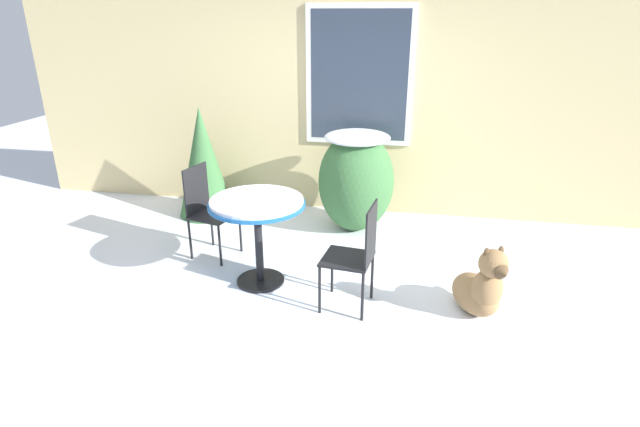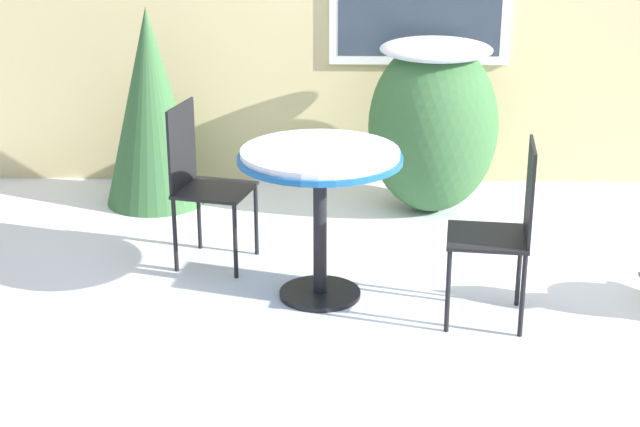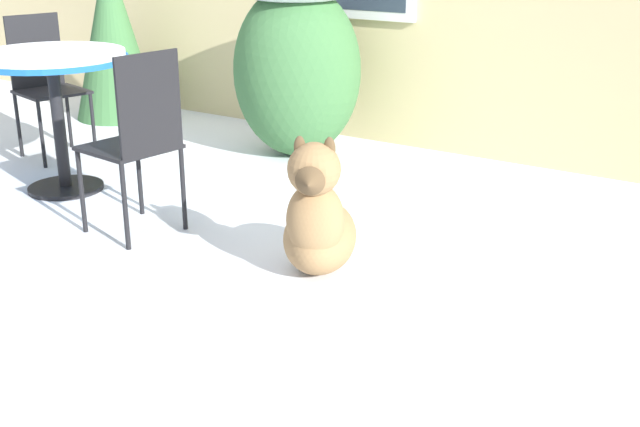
{
  "view_description": "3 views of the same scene",
  "coord_description": "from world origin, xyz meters",
  "px_view_note": "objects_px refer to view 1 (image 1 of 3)",
  "views": [
    {
      "loc": [
        0.81,
        -3.63,
        2.28
      ],
      "look_at": [
        0.0,
        0.6,
        0.55
      ],
      "focal_mm": 28.0,
      "sensor_mm": 36.0,
      "label": 1
    },
    {
      "loc": [
        -0.38,
        -4.52,
        2.18
      ],
      "look_at": [
        -0.48,
        0.2,
        0.46
      ],
      "focal_mm": 55.0,
      "sensor_mm": 36.0,
      "label": 2
    },
    {
      "loc": [
        3.22,
        -2.7,
        1.47
      ],
      "look_at": [
        1.39,
        0.07,
        0.26
      ],
      "focal_mm": 45.0,
      "sensor_mm": 36.0,
      "label": 3
    }
  ],
  "objects_px": {
    "patio_table": "(257,213)",
    "dog": "(480,288)",
    "patio_chair_near_table": "(207,208)",
    "patio_chair_far_side": "(356,253)"
  },
  "relations": [
    {
      "from": "patio_table",
      "to": "patio_chair_far_side",
      "type": "bearing_deg",
      "value": -15.89
    },
    {
      "from": "dog",
      "to": "patio_table",
      "type": "bearing_deg",
      "value": 148.86
    },
    {
      "from": "patio_table",
      "to": "dog",
      "type": "height_order",
      "value": "patio_table"
    },
    {
      "from": "patio_chair_near_table",
      "to": "dog",
      "type": "relative_size",
      "value": 1.38
    },
    {
      "from": "patio_chair_near_table",
      "to": "dog",
      "type": "bearing_deg",
      "value": -90.05
    },
    {
      "from": "patio_table",
      "to": "dog",
      "type": "xyz_separation_m",
      "value": [
        1.89,
        -0.18,
        -0.43
      ]
    },
    {
      "from": "patio_table",
      "to": "patio_chair_far_side",
      "type": "height_order",
      "value": "patio_chair_far_side"
    },
    {
      "from": "patio_chair_near_table",
      "to": "patio_chair_far_side",
      "type": "xyz_separation_m",
      "value": [
        1.57,
        -0.72,
        0.0
      ]
    },
    {
      "from": "dog",
      "to": "patio_chair_near_table",
      "type": "bearing_deg",
      "value": 140.31
    },
    {
      "from": "patio_chair_far_side",
      "to": "patio_table",
      "type": "bearing_deg",
      "value": -98.85
    }
  ]
}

